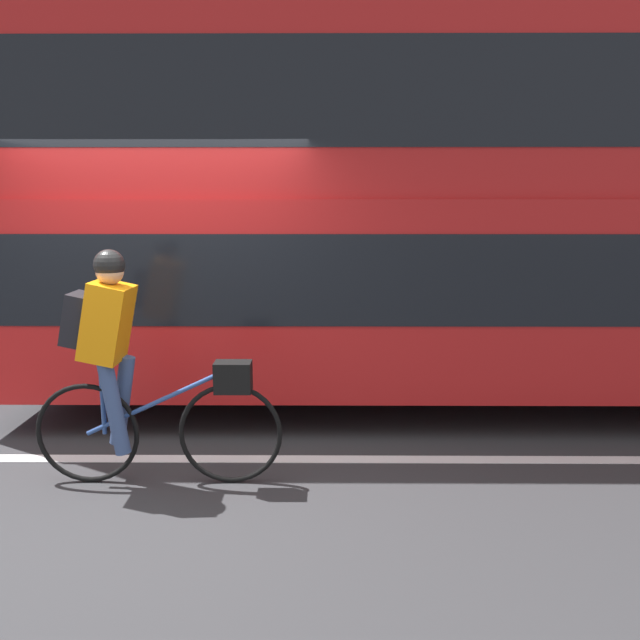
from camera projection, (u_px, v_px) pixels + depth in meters
The scene contains 7 objects.
ground_plane at pixel (145, 469), 4.79m from camera, with size 80.00×80.00×0.00m, color #2D2D30.
road_center_line at pixel (151, 458), 4.96m from camera, with size 50.00×0.14×0.01m, color silver.
sidewalk_curb at pixel (231, 333), 9.24m from camera, with size 60.00×1.61×0.14m.
building_facade at pixel (235, 125), 9.58m from camera, with size 60.00×0.30×6.28m.
bus at pixel (538, 205), 6.14m from camera, with size 10.07×2.46×3.53m.
cyclist_on_bike at pixel (130, 362), 4.39m from camera, with size 1.78×0.32×1.70m.
trash_bin at pixel (173, 300), 9.07m from camera, with size 0.56×0.56×0.90m.
Camera 1 is at (1.38, -4.47, 2.04)m, focal length 35.00 mm.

